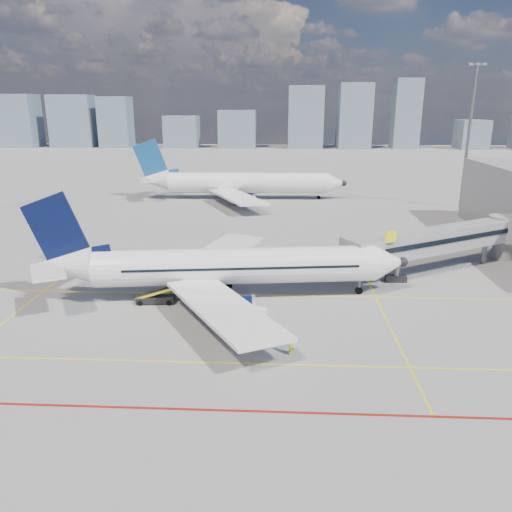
% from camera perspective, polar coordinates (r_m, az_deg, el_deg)
% --- Properties ---
extents(ground, '(420.00, 420.00, 0.00)m').
position_cam_1_polar(ground, '(43.41, -3.19, -8.27)').
color(ground, gray).
rests_on(ground, ground).
extents(apron_markings, '(90.00, 35.12, 0.01)m').
position_cam_1_polar(apron_markings, '(39.99, -4.62, -10.61)').
color(apron_markings, yellow).
rests_on(apron_markings, ground).
extents(jet_bridge, '(23.55, 15.78, 6.30)m').
position_cam_1_polar(jet_bridge, '(60.95, 21.12, 1.77)').
color(jet_bridge, '#96999E').
rests_on(jet_bridge, ground).
extents(floodlight_mast_ne, '(3.20, 0.61, 25.45)m').
position_cam_1_polar(floodlight_mast_ne, '(100.01, 23.16, 12.78)').
color(floodlight_mast_ne, slate).
rests_on(floodlight_mast_ne, ground).
extents(distant_skyline, '(241.70, 14.69, 29.47)m').
position_cam_1_polar(distant_skyline, '(229.48, -0.08, 15.19)').
color(distant_skyline, slate).
rests_on(distant_skyline, ground).
extents(main_aircraft, '(36.89, 32.06, 10.89)m').
position_cam_1_polar(main_aircraft, '(48.95, -4.09, -1.27)').
color(main_aircraft, white).
rests_on(main_aircraft, ground).
extents(second_aircraft, '(43.17, 37.61, 12.58)m').
position_cam_1_polar(second_aircraft, '(102.47, -1.99, 8.32)').
color(second_aircraft, white).
rests_on(second_aircraft, ground).
extents(baggage_tug, '(2.00, 1.36, 1.31)m').
position_cam_1_polar(baggage_tug, '(42.02, -0.33, -8.19)').
color(baggage_tug, white).
rests_on(baggage_tug, ground).
extents(cargo_dolly, '(3.70, 2.65, 1.85)m').
position_cam_1_polar(cargo_dolly, '(43.05, -0.94, -6.98)').
color(cargo_dolly, black).
rests_on(cargo_dolly, ground).
extents(belt_loader, '(5.25, 1.66, 2.12)m').
position_cam_1_polar(belt_loader, '(49.38, -11.28, -4.70)').
color(belt_loader, black).
rests_on(belt_loader, ground).
extents(ramp_worker, '(0.72, 0.76, 1.74)m').
position_cam_1_polar(ramp_worker, '(38.87, 4.12, -10.02)').
color(ramp_worker, '#EFFC1A').
rests_on(ramp_worker, ground).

